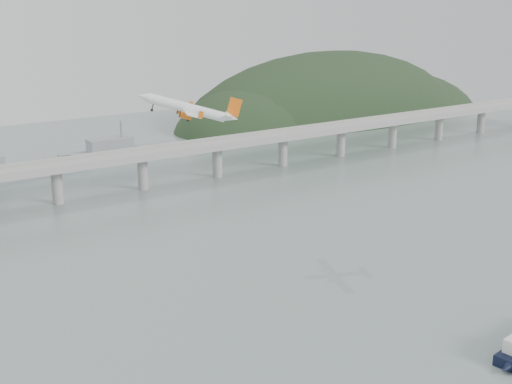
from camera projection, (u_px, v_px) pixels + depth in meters
ground at (350, 335)px, 225.58m from camera, size 900.00×900.00×0.00m
bridge at (107, 164)px, 378.93m from camera, size 800.00×22.00×23.90m
headland at (340, 135)px, 648.72m from camera, size 365.00×155.00×156.00m
airliner at (190, 109)px, 250.91m from camera, size 36.47×34.32×13.65m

